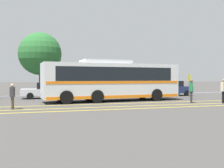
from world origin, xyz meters
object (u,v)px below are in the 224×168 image
at_px(bus_stop_sign, 189,83).
at_px(tree_0, 40,54).
at_px(pedestrian_1, 12,95).
at_px(transit_bus, 112,80).
at_px(pedestrian_2, 191,89).
at_px(parked_car_3, 172,88).
at_px(parked_car_1, 47,90).
at_px(pedestrian_0, 224,89).
at_px(parked_car_2, 111,89).

xyz_separation_m(bus_stop_sign, tree_0, (-12.73, 9.53, 3.15)).
bearing_deg(pedestrian_1, bus_stop_sign, 113.67).
xyz_separation_m(transit_bus, pedestrian_2, (5.39, -3.25, -0.72)).
bearing_deg(parked_car_3, tree_0, 64.62).
xyz_separation_m(parked_car_3, pedestrian_1, (-15.47, -8.15, 0.09)).
height_order(parked_car_3, pedestrian_1, parked_car_3).
xyz_separation_m(parked_car_1, pedestrian_1, (-2.43, -8.35, 0.14)).
distance_m(parked_car_1, pedestrian_1, 8.70).
height_order(pedestrian_0, pedestrian_1, pedestrian_0).
distance_m(parked_car_2, pedestrian_1, 12.41).
height_order(parked_car_2, pedestrian_1, pedestrian_1).
height_order(parked_car_2, pedestrian_2, pedestrian_2).
height_order(transit_bus, parked_car_1, transit_bus).
xyz_separation_m(parked_car_3, pedestrian_0, (-0.45, -8.56, 0.28)).
bearing_deg(tree_0, parked_car_1, -84.61).
height_order(parked_car_1, parked_car_3, parked_car_3).
xyz_separation_m(parked_car_1, tree_0, (-0.46, 4.86, 3.85)).
xyz_separation_m(parked_car_2, pedestrian_2, (4.00, -8.17, 0.29)).
bearing_deg(parked_car_3, parked_car_1, 84.27).
height_order(pedestrian_0, pedestrian_2, pedestrian_0).
relative_size(parked_car_1, parked_car_2, 0.97).
distance_m(parked_car_3, tree_0, 14.91).
distance_m(pedestrian_0, bus_stop_sign, 4.11).
bearing_deg(bus_stop_sign, parked_car_3, 165.70).
height_order(transit_bus, parked_car_2, transit_bus).
bearing_deg(parked_car_1, bus_stop_sign, -108.61).
height_order(parked_car_1, tree_0, tree_0).
bearing_deg(tree_0, bus_stop_sign, -36.82).
relative_size(transit_bus, pedestrian_1, 7.48).
height_order(pedestrian_1, pedestrian_2, pedestrian_2).
height_order(pedestrian_0, bus_stop_sign, bus_stop_sign).
distance_m(parked_car_1, tree_0, 6.21).
distance_m(parked_car_2, tree_0, 9.06).
height_order(parked_car_3, pedestrian_2, pedestrian_2).
xyz_separation_m(pedestrian_0, pedestrian_2, (-2.19, 0.95, -0.03)).
bearing_deg(parked_car_1, transit_bus, -130.00).
bearing_deg(tree_0, parked_car_2, -33.18).
height_order(transit_bus, pedestrian_0, transit_bus).
distance_m(transit_bus, pedestrian_2, 6.34).
xyz_separation_m(parked_car_1, pedestrian_2, (10.41, -7.81, 0.29)).
height_order(parked_car_2, tree_0, tree_0).
bearing_deg(parked_car_3, pedestrian_1, 112.94).
relative_size(transit_bus, bus_stop_sign, 5.16).
relative_size(pedestrian_1, pedestrian_2, 0.87).
bearing_deg(parked_car_3, pedestrian_2, 156.06).
bearing_deg(parked_car_3, transit_bus, 113.63).
bearing_deg(tree_0, transit_bus, -59.81).
distance_m(parked_car_1, bus_stop_sign, 13.15).
xyz_separation_m(pedestrian_1, pedestrian_2, (12.84, 0.55, 0.15)).
relative_size(transit_bus, pedestrian_2, 6.51).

